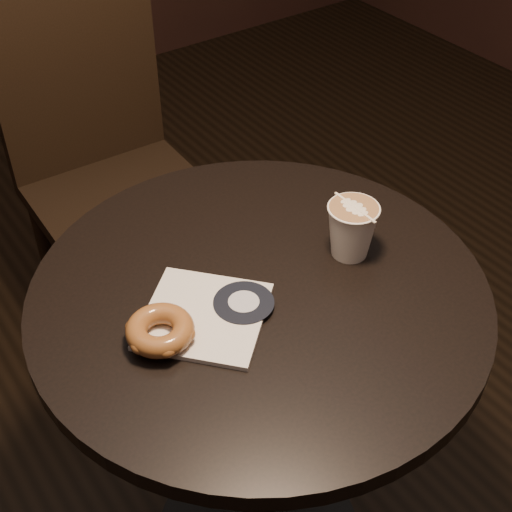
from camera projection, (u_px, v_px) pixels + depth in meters
name	position (u px, v px, depth m)	size (l,w,h in m)	color
cafe_table	(259.00, 373.00, 1.21)	(0.70, 0.70, 0.75)	black
chair	(101.00, 143.00, 1.72)	(0.42, 0.42, 1.02)	black
pastry_bag	(204.00, 316.00, 1.03)	(0.17, 0.17, 0.01)	silver
doughnut	(160.00, 330.00, 0.98)	(0.10, 0.10, 0.03)	brown
latte_cup	(351.00, 230.00, 1.11)	(0.08, 0.08, 0.09)	white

